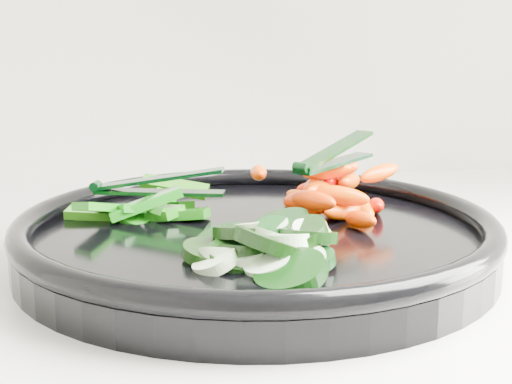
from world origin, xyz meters
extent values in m
cylinder|color=black|center=(-0.70, 1.67, 0.94)|extent=(0.49, 0.49, 0.02)
torus|color=black|center=(-0.70, 1.67, 0.96)|extent=(0.49, 0.49, 0.02)
cylinder|color=black|center=(-0.70, 1.55, 0.96)|extent=(0.06, 0.07, 0.03)
cylinder|color=#DBF9C7|center=(-0.71, 1.57, 0.96)|extent=(0.04, 0.04, 0.02)
cylinder|color=black|center=(-0.72, 1.59, 0.96)|extent=(0.05, 0.05, 0.03)
cylinder|color=beige|center=(-0.74, 1.59, 0.96)|extent=(0.03, 0.04, 0.02)
cylinder|color=black|center=(-0.73, 1.59, 0.96)|extent=(0.05, 0.05, 0.02)
cylinder|color=beige|center=(-0.73, 1.60, 0.96)|extent=(0.04, 0.04, 0.02)
cylinder|color=black|center=(-0.68, 1.57, 0.96)|extent=(0.05, 0.05, 0.02)
cylinder|color=#B5D1A7|center=(-0.69, 1.57, 0.96)|extent=(0.05, 0.05, 0.02)
cylinder|color=black|center=(-0.73, 1.63, 0.96)|extent=(0.06, 0.06, 0.02)
cylinder|color=beige|center=(-0.73, 1.63, 0.96)|extent=(0.04, 0.04, 0.02)
cylinder|color=black|center=(-0.73, 1.60, 0.96)|extent=(0.05, 0.05, 0.02)
cylinder|color=#E0F9C7|center=(-0.73, 1.59, 0.96)|extent=(0.04, 0.04, 0.01)
cylinder|color=black|center=(-0.74, 1.60, 0.96)|extent=(0.06, 0.06, 0.02)
cylinder|color=beige|center=(-0.72, 1.59, 0.96)|extent=(0.05, 0.05, 0.02)
cylinder|color=black|center=(-0.73, 1.59, 0.96)|extent=(0.05, 0.05, 0.02)
cylinder|color=beige|center=(-0.74, 1.58, 0.96)|extent=(0.03, 0.03, 0.02)
cylinder|color=black|center=(-0.69, 1.60, 0.97)|extent=(0.05, 0.06, 0.03)
cylinder|color=beige|center=(-0.68, 1.60, 0.97)|extent=(0.03, 0.03, 0.02)
cylinder|color=black|center=(-0.72, 1.61, 0.97)|extent=(0.05, 0.05, 0.02)
cylinder|color=beige|center=(-0.71, 1.62, 0.97)|extent=(0.03, 0.03, 0.01)
cylinder|color=black|center=(-0.71, 1.58, 0.97)|extent=(0.05, 0.05, 0.03)
cylinder|color=#DEF0C0|center=(-0.70, 1.59, 0.97)|extent=(0.04, 0.03, 0.02)
cylinder|color=black|center=(-0.69, 1.60, 0.97)|extent=(0.05, 0.05, 0.03)
cylinder|color=#DCFCC9|center=(-0.68, 1.60, 0.97)|extent=(0.04, 0.04, 0.02)
cylinder|color=black|center=(-0.69, 1.63, 0.97)|extent=(0.05, 0.05, 0.02)
cylinder|color=beige|center=(-0.70, 1.62, 0.97)|extent=(0.04, 0.03, 0.02)
cylinder|color=black|center=(-0.68, 1.60, 0.97)|extent=(0.05, 0.05, 0.02)
cylinder|color=#E1F9C7|center=(-0.70, 1.59, 0.97)|extent=(0.04, 0.04, 0.02)
ellipsoid|color=#FF6300|center=(-0.60, 1.70, 0.96)|extent=(0.02, 0.04, 0.02)
ellipsoid|color=#FF4F00|center=(-0.62, 1.68, 0.96)|extent=(0.05, 0.04, 0.02)
ellipsoid|color=#F81400|center=(-0.65, 1.72, 0.96)|extent=(0.04, 0.05, 0.03)
ellipsoid|color=red|center=(-0.59, 1.70, 0.96)|extent=(0.02, 0.04, 0.02)
ellipsoid|color=#FF4B00|center=(-0.65, 1.71, 0.96)|extent=(0.02, 0.05, 0.02)
ellipsoid|color=red|center=(-0.62, 1.66, 0.96)|extent=(0.03, 0.04, 0.02)
ellipsoid|color=#FF2100|center=(-0.62, 1.70, 0.96)|extent=(0.06, 0.03, 0.03)
ellipsoid|color=#E62C00|center=(-0.62, 1.77, 0.96)|extent=(0.05, 0.05, 0.02)
ellipsoid|color=#F76000|center=(-0.65, 1.74, 0.96)|extent=(0.03, 0.04, 0.02)
ellipsoid|color=#FF3F00|center=(-0.65, 1.67, 0.98)|extent=(0.04, 0.05, 0.02)
ellipsoid|color=#F41000|center=(-0.62, 1.74, 0.98)|extent=(0.03, 0.05, 0.03)
ellipsoid|color=#FF3700|center=(-0.64, 1.72, 0.98)|extent=(0.03, 0.04, 0.02)
ellipsoid|color=#E84300|center=(-0.63, 1.68, 0.98)|extent=(0.05, 0.04, 0.02)
ellipsoid|color=#FF3B00|center=(-0.64, 1.70, 0.98)|extent=(0.05, 0.05, 0.03)
ellipsoid|color=#EA4100|center=(-0.60, 1.74, 0.98)|extent=(0.04, 0.05, 0.02)
ellipsoid|color=#FF4B00|center=(-0.63, 1.72, 0.99)|extent=(0.05, 0.03, 0.02)
ellipsoid|color=#FF5200|center=(-0.69, 1.72, 0.99)|extent=(0.02, 0.04, 0.02)
ellipsoid|color=#DB4D00|center=(-0.62, 1.72, 0.99)|extent=(0.05, 0.02, 0.02)
ellipsoid|color=#FB4900|center=(-0.59, 1.70, 0.99)|extent=(0.05, 0.03, 0.02)
cube|color=#0E700A|center=(-0.78, 1.73, 0.96)|extent=(0.05, 0.06, 0.02)
cube|color=#0A720E|center=(-0.77, 1.73, 0.96)|extent=(0.04, 0.05, 0.02)
cube|color=#10730B|center=(-0.76, 1.75, 0.96)|extent=(0.03, 0.05, 0.02)
cube|color=#0D6B0A|center=(-0.76, 1.71, 0.96)|extent=(0.06, 0.04, 0.02)
cube|color=#136209|center=(-0.78, 1.74, 0.96)|extent=(0.05, 0.07, 0.02)
cube|color=#216B0A|center=(-0.82, 1.73, 0.96)|extent=(0.05, 0.03, 0.01)
cube|color=#0A6C10|center=(-0.80, 1.73, 0.96)|extent=(0.04, 0.07, 0.03)
cube|color=#0C6409|center=(-0.78, 1.71, 0.97)|extent=(0.06, 0.03, 0.03)
cube|color=#1F6509|center=(-0.82, 1.71, 0.97)|extent=(0.04, 0.05, 0.02)
cube|color=#146609|center=(-0.75, 1.78, 0.97)|extent=(0.06, 0.04, 0.02)
cylinder|color=black|center=(-0.66, 1.67, 1.00)|extent=(0.01, 0.01, 0.01)
cube|color=black|center=(-0.62, 1.71, 1.00)|extent=(0.09, 0.09, 0.00)
cube|color=black|center=(-0.62, 1.71, 1.01)|extent=(0.09, 0.09, 0.02)
cylinder|color=black|center=(-0.82, 1.75, 0.98)|extent=(0.01, 0.01, 0.01)
cube|color=black|center=(-0.77, 1.73, 0.97)|extent=(0.11, 0.05, 0.00)
cube|color=black|center=(-0.77, 1.73, 0.99)|extent=(0.11, 0.05, 0.02)
camera|label=1|loc=(-0.80, 1.14, 1.10)|focal=50.00mm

